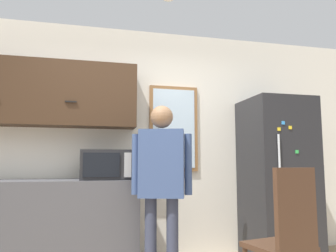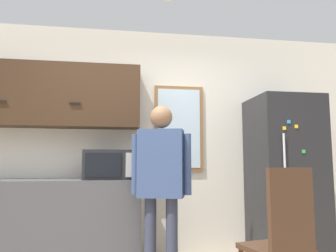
{
  "view_description": "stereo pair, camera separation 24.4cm",
  "coord_description": "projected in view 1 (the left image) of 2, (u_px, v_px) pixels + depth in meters",
  "views": [
    {
      "loc": [
        -0.52,
        -2.1,
        1.07
      ],
      "look_at": [
        0.2,
        0.96,
        1.44
      ],
      "focal_mm": 35.0,
      "sensor_mm": 36.0,
      "label": 1
    },
    {
      "loc": [
        -0.28,
        -2.15,
        1.07
      ],
      "look_at": [
        0.2,
        0.96,
        1.44
      ],
      "focal_mm": 35.0,
      "sensor_mm": 36.0,
      "label": 2
    }
  ],
  "objects": [
    {
      "name": "person",
      "position": [
        162.0,
        173.0,
        3.05
      ],
      "size": [
        0.54,
        0.34,
        1.62
      ],
      "rotation": [
        0.0,
        0.0,
        -0.31
      ],
      "color": "#33384C",
      "rests_on": "ground_plane"
    },
    {
      "name": "upper_cabinets",
      "position": [
        36.0,
        93.0,
        3.53
      ],
      "size": [
        2.16,
        0.32,
        0.71
      ],
      "color": "#3D2819"
    },
    {
      "name": "microwave",
      "position": [
        105.0,
        165.0,
        3.4
      ],
      "size": [
        0.5,
        0.42,
        0.3
      ],
      "color": "#232326",
      "rests_on": "counter"
    },
    {
      "name": "back_wall",
      "position": [
        136.0,
        140.0,
        3.91
      ],
      "size": [
        6.0,
        0.06,
        2.7
      ],
      "color": "silver",
      "rests_on": "ground_plane"
    },
    {
      "name": "refrigerator",
      "position": [
        278.0,
        177.0,
        3.85
      ],
      "size": [
        0.72,
        0.73,
        1.84
      ],
      "color": "#232326",
      "rests_on": "ground_plane"
    },
    {
      "name": "counter",
      "position": [
        26.0,
        227.0,
        3.21
      ],
      "size": [
        2.16,
        0.63,
        0.91
      ],
      "color": "#4C4C51",
      "rests_on": "ground_plane"
    },
    {
      "name": "window",
      "position": [
        174.0,
        128.0,
        3.98
      ],
      "size": [
        0.6,
        0.05,
        1.04
      ],
      "color": "olive"
    },
    {
      "name": "chair",
      "position": [
        287.0,
        234.0,
        2.42
      ],
      "size": [
        0.5,
        0.5,
        1.04
      ],
      "rotation": [
        0.0,
        0.0,
        3.37
      ],
      "color": "#472D1E",
      "rests_on": "ground_plane"
    }
  ]
}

